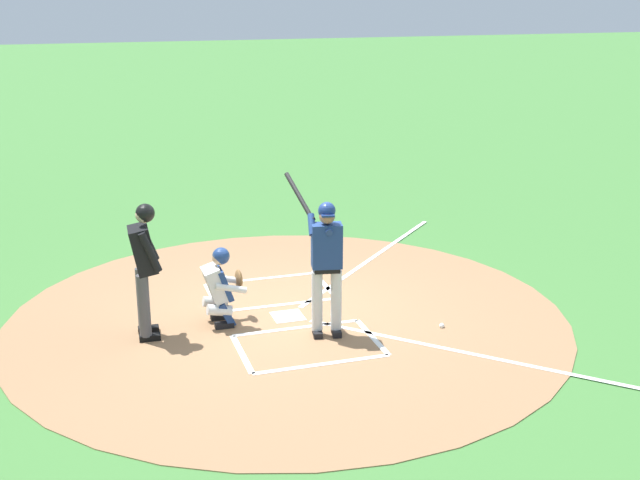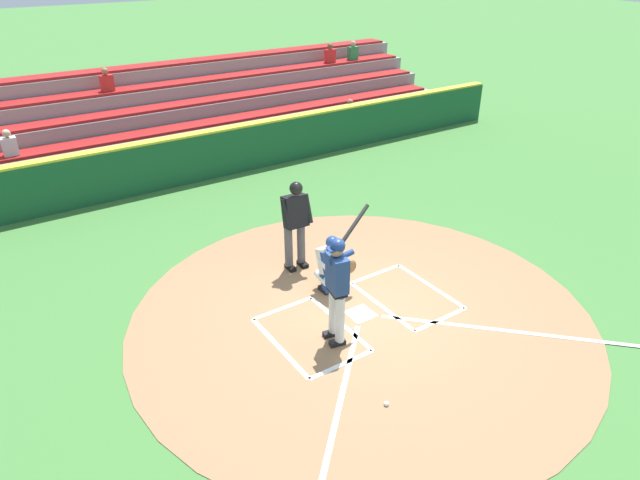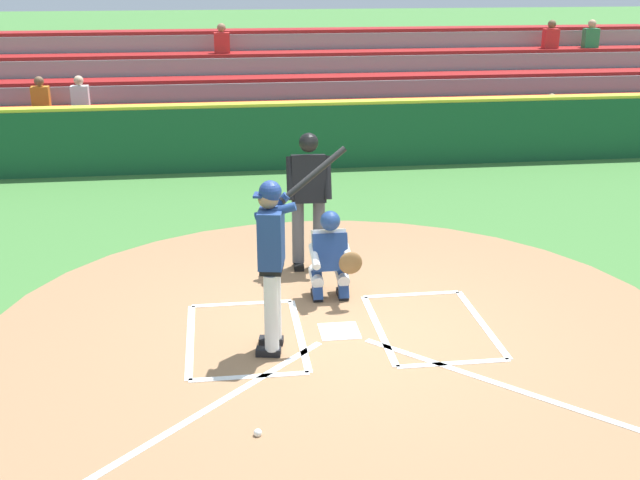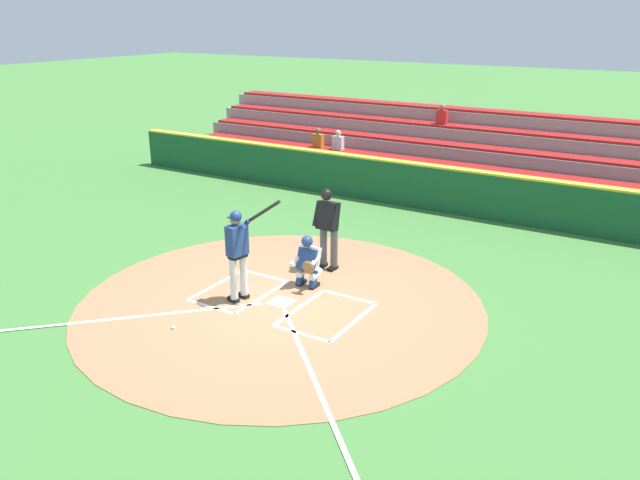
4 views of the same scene
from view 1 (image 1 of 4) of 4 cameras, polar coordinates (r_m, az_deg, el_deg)
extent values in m
plane|color=#427A38|center=(11.94, -2.24, -5.34)|extent=(120.00, 120.00, 0.00)
cylinder|color=#99704C|center=(11.93, -2.24, -5.31)|extent=(8.00, 8.00, 0.01)
cube|color=white|center=(11.93, -2.24, -5.27)|extent=(0.44, 0.44, 0.01)
cube|color=white|center=(12.71, -7.42, -3.96)|extent=(1.20, 0.08, 0.01)
cube|color=white|center=(13.11, 0.35, -3.14)|extent=(1.20, 0.08, 0.01)
cube|color=white|center=(12.33, -2.79, -4.50)|extent=(0.08, 1.80, 0.01)
cube|color=white|center=(13.42, -4.10, -2.68)|extent=(0.08, 1.80, 0.01)
cube|color=white|center=(10.81, -5.41, -7.84)|extent=(1.20, 0.08, 0.01)
cube|color=white|center=(11.27, 3.63, -6.70)|extent=(1.20, 0.08, 0.01)
cube|color=white|center=(11.53, -1.65, -6.09)|extent=(0.08, 1.80, 0.01)
cube|color=white|center=(10.49, 0.16, -8.58)|extent=(0.08, 1.80, 0.01)
cube|color=white|center=(10.88, 11.60, -7.95)|extent=(3.73, 3.73, 0.01)
cube|color=white|center=(14.42, 3.63, -1.25)|extent=(3.73, 3.73, 0.01)
cylinder|color=silver|center=(11.18, 1.12, -4.18)|extent=(0.15, 0.15, 0.84)
cube|color=black|center=(11.31, 1.14, -6.40)|extent=(0.28, 0.17, 0.09)
cylinder|color=silver|center=(11.15, -0.21, -4.24)|extent=(0.15, 0.15, 0.84)
cube|color=black|center=(11.28, -0.18, -6.46)|extent=(0.28, 0.17, 0.09)
cube|color=black|center=(11.00, 0.47, -1.93)|extent=(0.28, 0.38, 0.10)
cube|color=navy|center=(10.90, 0.47, -0.39)|extent=(0.31, 0.44, 0.60)
sphere|color=#9E7051|center=(10.76, 0.49, 1.65)|extent=(0.21, 0.21, 0.21)
sphere|color=navy|center=(10.76, 0.48, 2.04)|extent=(0.23, 0.23, 0.23)
cube|color=navy|center=(10.67, 0.55, 1.71)|extent=(0.14, 0.19, 0.02)
cylinder|color=navy|center=(10.87, 0.52, 1.10)|extent=(0.44, 0.17, 0.21)
cylinder|color=navy|center=(10.84, -0.58, 1.06)|extent=(0.28, 0.14, 0.29)
cylinder|color=black|center=(11.10, -1.45, 3.05)|extent=(0.72, 0.24, 0.53)
cylinder|color=black|center=(10.88, -0.53, 1.44)|extent=(0.09, 0.09, 0.08)
cube|color=black|center=(11.90, -6.93, -5.30)|extent=(0.12, 0.26, 0.09)
cube|color=navy|center=(11.85, -6.77, -4.58)|extent=(0.12, 0.24, 0.37)
cylinder|color=silver|center=(11.80, -7.26, -4.28)|extent=(0.15, 0.36, 0.21)
cube|color=black|center=(11.61, -6.62, -5.88)|extent=(0.12, 0.26, 0.09)
cube|color=navy|center=(11.56, -6.45, -5.15)|extent=(0.12, 0.24, 0.37)
cylinder|color=silver|center=(11.51, -6.96, -4.84)|extent=(0.15, 0.36, 0.21)
cube|color=silver|center=(11.53, -7.22, -2.99)|extent=(0.40, 0.36, 0.52)
cube|color=navy|center=(11.55, -6.69, -2.93)|extent=(0.42, 0.22, 0.46)
sphere|color=tan|center=(11.42, -6.95, -1.21)|extent=(0.21, 0.21, 0.21)
sphere|color=navy|center=(11.42, -6.85, -1.11)|extent=(0.24, 0.24, 0.24)
cylinder|color=silver|center=(11.75, -6.59, -2.67)|extent=(0.09, 0.45, 0.20)
cylinder|color=silver|center=(11.39, -6.19, -3.33)|extent=(0.09, 0.45, 0.20)
ellipsoid|color=brown|center=(11.80, -5.64, -2.71)|extent=(0.28, 0.10, 0.28)
cylinder|color=#4C4C51|center=(11.47, -12.14, -3.96)|extent=(0.16, 0.16, 0.86)
cube|color=black|center=(11.64, -11.75, -6.08)|extent=(0.14, 0.29, 0.09)
cylinder|color=#4C4C51|center=(11.21, -12.06, -4.47)|extent=(0.16, 0.16, 0.86)
cube|color=black|center=(11.38, -11.66, -6.62)|extent=(0.14, 0.29, 0.09)
cube|color=black|center=(11.09, -12.14, -0.64)|extent=(0.46, 0.38, 0.66)
sphere|color=beige|center=(10.96, -12.08, 1.72)|extent=(0.22, 0.22, 0.22)
sphere|color=black|center=(10.96, -11.98, 1.83)|extent=(0.25, 0.25, 0.25)
cylinder|color=black|center=(11.31, -11.81, -0.10)|extent=(0.11, 0.29, 0.56)
cylinder|color=black|center=(10.86, -11.65, -0.83)|extent=(0.11, 0.29, 0.56)
sphere|color=white|center=(11.67, 8.41, -5.87)|extent=(0.07, 0.07, 0.07)
camera|label=2|loc=(10.79, 43.83, 19.09)|focal=31.48mm
camera|label=3|loc=(14.32, 32.51, 12.11)|focal=44.80mm
camera|label=4|loc=(21.08, 18.82, 18.70)|focal=35.49mm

